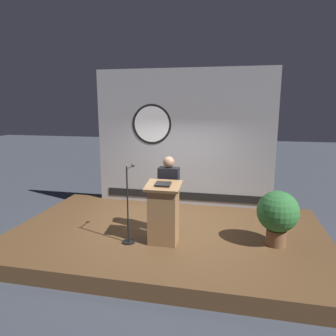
% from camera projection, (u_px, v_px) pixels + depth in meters
% --- Properties ---
extents(ground_plane, '(40.00, 40.00, 0.00)m').
position_uv_depth(ground_plane, '(167.00, 243.00, 6.54)').
color(ground_plane, '#383D47').
extents(stage_platform, '(6.40, 4.00, 0.30)m').
position_uv_depth(stage_platform, '(167.00, 237.00, 6.51)').
color(stage_platform, brown).
rests_on(stage_platform, ground).
extents(banner_display, '(4.52, 0.12, 3.43)m').
position_uv_depth(banner_display, '(182.00, 139.00, 7.92)').
color(banner_display, '#9E9EA3').
rests_on(banner_display, stage_platform).
extents(podium, '(0.64, 0.50, 1.17)m').
position_uv_depth(podium, '(163.00, 213.00, 5.79)').
color(podium, olive).
rests_on(podium, stage_platform).
extents(speaker_person, '(0.40, 0.26, 1.57)m').
position_uv_depth(speaker_person, '(169.00, 195.00, 6.21)').
color(speaker_person, black).
rests_on(speaker_person, stage_platform).
extents(microphone_stand, '(0.24, 0.50, 1.47)m').
position_uv_depth(microphone_stand, '(129.00, 216.00, 5.84)').
color(microphone_stand, black).
rests_on(microphone_stand, stage_platform).
extents(potted_plant, '(0.75, 0.75, 1.03)m').
position_uv_depth(potted_plant, '(278.00, 214.00, 5.68)').
color(potted_plant, brown).
rests_on(potted_plant, stage_platform).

